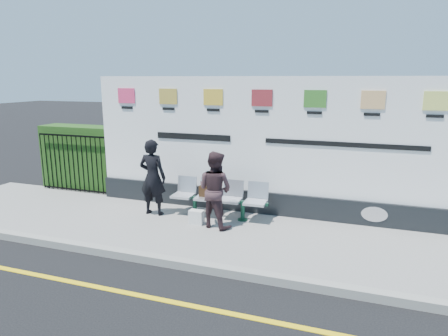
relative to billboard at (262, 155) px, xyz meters
name	(u,v)px	position (x,y,z in m)	size (l,w,h in m)	color
ground	(160,300)	(-0.50, -3.85, -1.42)	(80.00, 80.00, 0.00)	black
pavement	(220,233)	(-0.50, -1.35, -1.36)	(14.00, 3.00, 0.12)	gray
kerb	(189,265)	(-0.50, -2.85, -1.35)	(14.00, 0.18, 0.14)	gray
yellow_line	(160,300)	(-0.50, -3.85, -1.42)	(14.00, 0.10, 0.01)	yellow
billboard	(262,155)	(0.00, 0.00, 0.00)	(8.00, 0.30, 3.00)	black
hedge	(84,157)	(-5.08, 0.45, -0.45)	(2.35, 0.70, 1.70)	#204715
railing	(73,163)	(-5.08, 0.00, -0.53)	(2.05, 0.06, 1.54)	black
bench	(218,208)	(-0.78, -0.66, -1.08)	(2.09, 0.55, 0.45)	silver
woman_left	(153,177)	(-2.21, -0.91, -0.46)	(0.61, 0.40, 1.68)	black
woman_right	(215,189)	(-0.66, -1.17, -0.52)	(0.76, 0.59, 1.56)	#382428
handbag_brown	(206,191)	(-1.05, -0.67, -0.73)	(0.30, 0.13, 0.24)	black
carrier_bag_white	(197,217)	(-1.07, -1.18, -1.15)	(0.30, 0.18, 0.30)	silver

